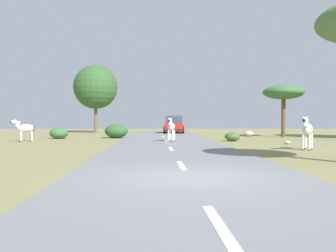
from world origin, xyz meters
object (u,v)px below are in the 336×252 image
zebra_0 (171,127)px  zebra_2 (24,128)px  tree_1 (284,93)px  bush_3 (116,131)px  rock_3 (249,134)px  bush_2 (59,133)px  rock_2 (232,135)px  bush_0 (232,137)px  rock_4 (287,142)px  car_0 (174,125)px  tree_3 (96,87)px  zebra_1 (307,130)px

zebra_0 → zebra_2: 9.26m
tree_1 → bush_3: 13.50m
zebra_0 → rock_3: size_ratio=2.02×
bush_2 → bush_3: size_ratio=0.77×
rock_2 → rock_3: 1.75m
bush_0 → rock_2: bearing=77.7°
zebra_0 → rock_3: 10.01m
bush_0 → bush_2: (-12.03, 3.55, 0.11)m
zebra_2 → bush_3: bearing=-86.1°
zebra_2 → bush_3: (5.32, 4.36, -0.33)m
bush_3 → rock_4: bush_3 is taller
tree_1 → rock_2: (-3.96, 0.80, -3.36)m
tree_1 → rock_4: 9.03m
bush_2 → car_0: bearing=47.1°
zebra_2 → car_0: 16.81m
rock_2 → rock_3: bearing=24.1°
rock_4 → zebra_0: bearing=161.5°
zebra_0 → tree_1: tree_1 is taller
tree_1 → bush_3: tree_1 is taller
zebra_0 → bush_0: (4.01, 0.70, -0.65)m
zebra_0 → zebra_2: zebra_0 is taller
zebra_0 → rock_2: zebra_0 is taller
rock_2 → rock_4: rock_2 is taller
tree_1 → bush_3: bearing=-177.1°
bush_2 → bush_3: (4.10, 0.79, 0.12)m
tree_1 → rock_4: tree_1 is taller
tree_3 → bush_3: (3.20, -10.47, -4.27)m
bush_2 → bush_3: bush_3 is taller
rock_3 → rock_4: 9.42m
car_0 → rock_4: (5.49, -16.18, -0.75)m
bush_3 → zebra_0: bearing=-52.2°
zebra_2 → zebra_1: bearing=-149.1°
car_0 → tree_1: (8.21, -8.28, 2.68)m
zebra_1 → zebra_2: bearing=8.8°
rock_3 → rock_4: bearing=-92.1°
car_0 → bush_0: car_0 is taller
tree_1 → rock_2: size_ratio=9.18×
car_0 → rock_2: 8.63m
bush_3 → rock_4: 12.70m
tree_3 → rock_2: (12.39, -8.99, -4.63)m
zebra_2 → rock_4: bearing=-135.7°
zebra_2 → tree_1: tree_1 is taller
tree_3 → zebra_1: bearing=-58.7°
zebra_0 → car_0: (1.03, 14.00, -0.09)m
tree_1 → rock_2: tree_1 is taller
tree_3 → rock_2: 16.00m
zebra_0 → bush_2: bearing=-16.2°
bush_2 → rock_2: bush_2 is taller
tree_1 → zebra_2: bearing=-164.7°
rock_2 → rock_4: size_ratio=1.24×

